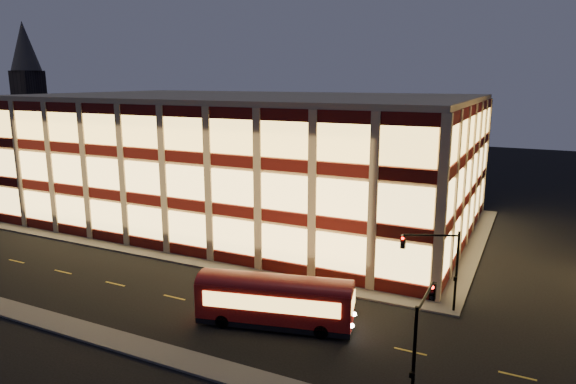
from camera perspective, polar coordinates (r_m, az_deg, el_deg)
The scene contains 10 objects.
ground at distance 47.49m, azimuth -11.79°, elevation -7.88°, with size 200.00×200.00×0.00m, color black.
sidewalk_office_south at distance 50.00m, azimuth -13.83°, elevation -6.85°, with size 54.00×2.00×0.15m, color #514F4C.
sidewalk_office_east at distance 54.55m, azimuth 19.95°, elevation -5.61°, with size 2.00×30.00×0.15m, color #514F4C.
sidewalk_near at distance 38.93m, azimuth -23.89°, elevation -13.29°, with size 100.00×2.00×0.15m, color #514F4C.
office_building at distance 60.90m, azimuth -4.51°, elevation 3.87°, with size 50.45×30.45×14.50m.
church_tower at distance 123.41m, azimuth -26.63°, elevation 7.76°, with size 5.00×5.00×18.00m, color #2D2621.
church_spire at distance 123.38m, azimuth -27.28°, elevation 14.23°, with size 6.00×6.00×10.00m, color #4C473F.
traffic_signal_far at distance 37.58m, azimuth 16.23°, elevation -6.97°, with size 3.79×1.87×6.00m.
traffic_signal_near at distance 27.10m, azimuth 14.61°, elevation -14.63°, with size 0.32×4.45×6.00m.
trolley_bus at distance 35.05m, azimuth -1.47°, elevation -11.69°, with size 10.75×4.98×3.53m.
Camera 1 is at (27.84, -34.87, 16.28)m, focal length 32.00 mm.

